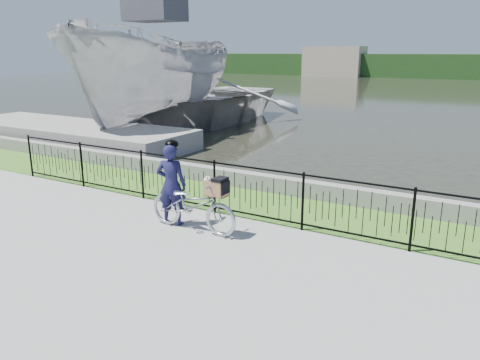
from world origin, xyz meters
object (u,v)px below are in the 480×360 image
Objects in this scene: cyclist at (171,183)px; boat_far at (195,100)px; dock at (70,134)px; boat_near at (158,79)px; bicycle_rig at (193,205)px.

boat_far reaches higher than cyclist.
dock is 0.86× the size of boat_near.
cyclist reaches higher than bicycle_rig.
dock is at bearing 150.51° from cyclist.
boat_far is (-7.99, 11.32, 0.60)m from bicycle_rig.
cyclist is 0.15× the size of boat_near.
dock is 10.45m from bicycle_rig.
cyclist reaches higher than dock.
bicycle_rig is (9.20, -4.95, 0.16)m from dock.
boat_far is (1.22, 6.37, 0.76)m from dock.
dock is 0.92× the size of boat_far.
bicycle_rig is at bearing -54.79° from boat_far.
dock is at bearing -100.84° from boat_far.
dock is 5.88× the size of cyclist.
bicycle_rig reaches higher than dock.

